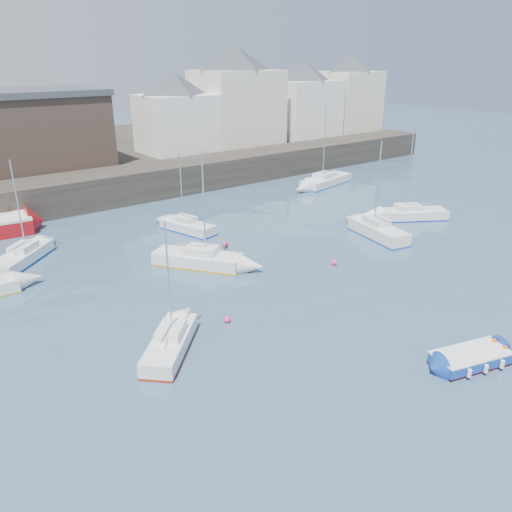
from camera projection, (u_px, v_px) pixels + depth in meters
water at (409, 360)px, 23.74m from camera, size 220.00×220.00×0.00m
quay_wall at (113, 187)px, 48.91m from camera, size 90.00×5.00×3.00m
land_strip at (56, 159)px, 62.18m from camera, size 90.00×32.00×2.80m
bldg_east_a at (237, 95)px, 62.63m from camera, size 13.36×13.36×11.80m
bldg_east_b at (304, 99)px, 68.83m from camera, size 11.88×11.88×9.95m
bldg_east_c at (349, 92)px, 73.73m from camera, size 11.14×11.14×10.95m
bldg_east_d at (176, 112)px, 57.72m from camera, size 11.14×11.14×8.95m
warehouse at (18, 130)px, 49.49m from camera, size 16.40×10.40×7.60m
blue_dinghy at (471, 358)px, 23.19m from camera, size 4.10×2.61×0.72m
sailboat_a at (170, 343)px, 24.26m from camera, size 4.64×4.70×6.50m
sailboat_b at (198, 259)px, 34.17m from camera, size 5.18×6.13×7.90m
sailboat_c at (378, 231)px, 39.47m from camera, size 2.95×5.94×7.49m
sailboat_d at (411, 214)px, 44.00m from camera, size 6.32×4.89×7.90m
sailboat_f at (187, 226)px, 40.83m from camera, size 2.88×5.27×6.54m
sailboat_g at (326, 180)px, 55.54m from camera, size 7.44×3.64×9.03m
sailboat_h at (23, 256)px, 34.74m from camera, size 5.19×5.11×7.10m
buoy_near at (227, 322)px, 27.06m from camera, size 0.37×0.37×0.37m
buoy_mid at (334, 265)px, 34.47m from camera, size 0.38×0.38×0.38m
buoy_far at (225, 247)px, 37.74m from camera, size 0.45×0.45×0.45m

